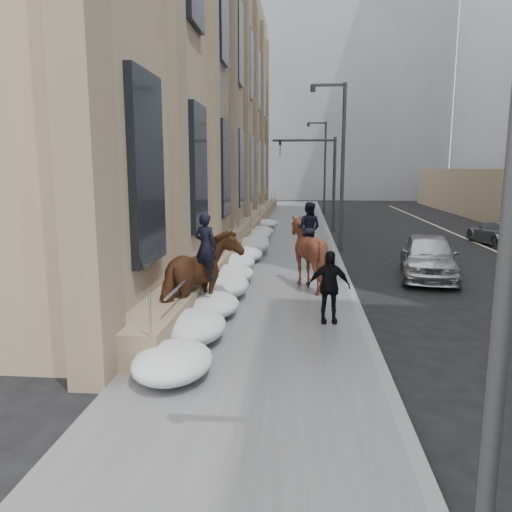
{
  "coord_description": "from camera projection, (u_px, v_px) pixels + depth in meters",
  "views": [
    {
      "loc": [
        1.0,
        -10.74,
        4.02
      ],
      "look_at": [
        -0.23,
        2.38,
        1.7
      ],
      "focal_mm": 35.0,
      "sensor_mm": 36.0,
      "label": 1
    }
  ],
  "objects": [
    {
      "name": "pedestrian",
      "position": [
        329.0,
        287.0,
        12.68
      ],
      "size": [
        1.12,
        0.53,
        1.86
      ],
      "primitive_type": "imported",
      "rotation": [
        0.0,
        0.0,
        0.07
      ],
      "color": "black",
      "rests_on": "sidewalk"
    },
    {
      "name": "curb",
      "position": [
        340.0,
        264.0,
        20.88
      ],
      "size": [
        0.24,
        80.0,
        0.12
      ],
      "primitive_type": "cube",
      "color": "slate",
      "rests_on": "ground"
    },
    {
      "name": "snow_bank",
      "position": [
        239.0,
        261.0,
        19.32
      ],
      "size": [
        1.7,
        18.1,
        0.76
      ],
      "color": "silver",
      "rests_on": "sidewalk"
    },
    {
      "name": "streetlight_near",
      "position": [
        502.0,
        104.0,
        4.39
      ],
      "size": [
        1.71,
        0.24,
        8.0
      ],
      "color": "#2D2D30",
      "rests_on": "ground"
    },
    {
      "name": "limestone_building",
      "position": [
        200.0,
        86.0,
        29.84
      ],
      "size": [
        6.1,
        44.0,
        18.0
      ],
      "color": "#90765E",
      "rests_on": "ground"
    },
    {
      "name": "streetlight_mid",
      "position": [
        340.0,
        157.0,
        24.01
      ],
      "size": [
        1.71,
        0.24,
        8.0
      ],
      "color": "#2D2D30",
      "rests_on": "ground"
    },
    {
      "name": "ground",
      "position": [
        256.0,
        348.0,
        11.32
      ],
      "size": [
        140.0,
        140.0,
        0.0
      ],
      "primitive_type": "plane",
      "color": "black",
      "rests_on": "ground"
    },
    {
      "name": "car_grey",
      "position": [
        499.0,
        233.0,
        26.45
      ],
      "size": [
        2.42,
        4.77,
        1.33
      ],
      "primitive_type": "imported",
      "rotation": [
        0.0,
        0.0,
        3.27
      ],
      "color": "slate",
      "rests_on": "ground"
    },
    {
      "name": "mounted_horse_right",
      "position": [
        307.0,
        250.0,
        16.49
      ],
      "size": [
        2.48,
        2.62,
        2.81
      ],
      "rotation": [
        0.0,
        0.0,
        2.79
      ],
      "color": "#3D1B11",
      "rests_on": "sidewalk"
    },
    {
      "name": "sidewalk",
      "position": [
        278.0,
        263.0,
        21.12
      ],
      "size": [
        5.0,
        80.0,
        0.12
      ],
      "primitive_type": "cube",
      "color": "#4D4D4F",
      "rests_on": "ground"
    },
    {
      "name": "bg_building_far",
      "position": [
        260.0,
        131.0,
        80.75
      ],
      "size": [
        24.0,
        12.0,
        20.0
      ],
      "primitive_type": "cube",
      "color": "gray",
      "rests_on": "ground"
    },
    {
      "name": "bg_building_mid",
      "position": [
        327.0,
        94.0,
        67.37
      ],
      "size": [
        30.0,
        12.0,
        28.0
      ],
      "primitive_type": "cube",
      "color": "slate",
      "rests_on": "ground"
    },
    {
      "name": "streetlight_far",
      "position": [
        323.0,
        162.0,
        43.62
      ],
      "size": [
        1.71,
        0.24,
        8.0
      ],
      "color": "#2D2D30",
      "rests_on": "ground"
    },
    {
      "name": "traffic_signal",
      "position": [
        320.0,
        169.0,
        32.01
      ],
      "size": [
        4.1,
        0.22,
        6.0
      ],
      "color": "#2D2D30",
      "rests_on": "ground"
    },
    {
      "name": "car_silver",
      "position": [
        428.0,
        256.0,
        18.41
      ],
      "size": [
        2.75,
        5.11,
        1.65
      ],
      "primitive_type": "imported",
      "rotation": [
        0.0,
        0.0,
        -0.17
      ],
      "color": "#9A9CA1",
      "rests_on": "ground"
    },
    {
      "name": "mounted_horse_left",
      "position": [
        201.0,
        276.0,
        12.72
      ],
      "size": [
        2.05,
        2.96,
        2.8
      ],
      "rotation": [
        0.0,
        0.0,
        2.81
      ],
      "color": "#412313",
      "rests_on": "sidewalk"
    }
  ]
}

